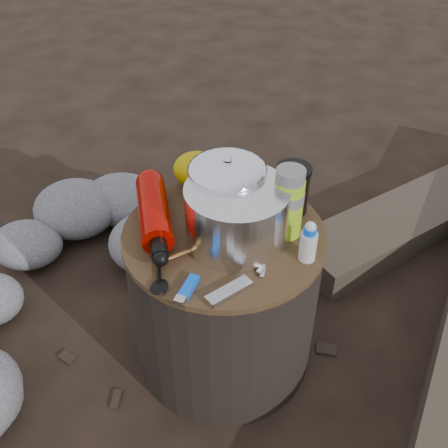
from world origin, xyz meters
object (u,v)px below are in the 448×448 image
(thermos, at_px, (288,203))
(travel_mug, at_px, (292,190))
(camping_pot, at_px, (227,191))
(fuel_bottle, at_px, (154,211))
(stump, at_px, (224,297))

(thermos, relative_size, travel_mug, 1.41)
(camping_pot, distance_m, fuel_bottle, 0.19)
(travel_mug, bearing_deg, fuel_bottle, -152.21)
(thermos, height_order, travel_mug, thermos)
(fuel_bottle, relative_size, travel_mug, 2.48)
(stump, height_order, thermos, thermos)
(camping_pot, distance_m, thermos, 0.15)
(stump, relative_size, camping_pot, 2.71)
(camping_pot, xyz_separation_m, travel_mug, (0.14, 0.09, -0.03))
(fuel_bottle, distance_m, thermos, 0.32)
(thermos, bearing_deg, travel_mug, 96.08)
(stump, xyz_separation_m, fuel_bottle, (-0.17, -0.02, 0.26))
(stump, relative_size, travel_mug, 3.91)
(fuel_bottle, distance_m, travel_mug, 0.34)
(thermos, bearing_deg, stump, -160.26)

